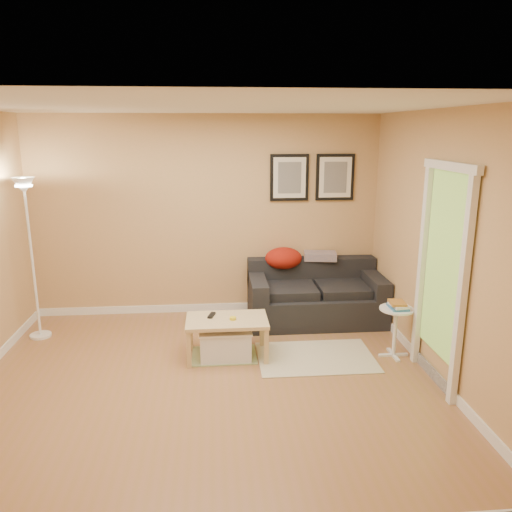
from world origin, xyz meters
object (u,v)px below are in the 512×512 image
at_px(coffee_table, 227,338).
at_px(storage_bin, 226,343).
at_px(sofa, 316,293).
at_px(floor_lamp, 33,264).
at_px(side_table, 395,332).
at_px(book_stack, 398,305).

relative_size(coffee_table, storage_bin, 1.57).
relative_size(sofa, floor_lamp, 0.89).
bearing_deg(coffee_table, side_table, 0.79).
bearing_deg(book_stack, floor_lamp, 171.65).
bearing_deg(floor_lamp, coffee_table, -18.32).
height_order(sofa, coffee_table, sofa).
height_order(book_stack, floor_lamp, floor_lamp).
distance_m(storage_bin, book_stack, 1.89).
relative_size(sofa, coffee_table, 1.95).
relative_size(storage_bin, book_stack, 2.35).
bearing_deg(coffee_table, floor_lamp, 167.16).
distance_m(coffee_table, book_stack, 1.87).
distance_m(sofa, coffee_table, 1.53).
bearing_deg(coffee_table, storage_bin, -117.53).
xyz_separation_m(side_table, floor_lamp, (-4.02, 0.88, 0.62)).
relative_size(coffee_table, book_stack, 3.68).
xyz_separation_m(coffee_table, book_stack, (1.82, -0.15, 0.37)).
height_order(sofa, book_stack, sofa).
bearing_deg(sofa, coffee_table, -140.33).
height_order(sofa, floor_lamp, floor_lamp).
distance_m(storage_bin, floor_lamp, 2.43).
bearing_deg(sofa, storage_bin, -139.96).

